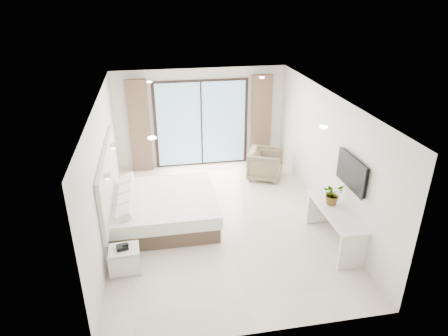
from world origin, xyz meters
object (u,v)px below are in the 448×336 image
(bed, at_px, (163,209))
(console_desk, at_px, (336,219))
(armchair, at_px, (265,163))
(nightstand, at_px, (125,260))

(bed, distance_m, console_desk, 3.55)
(bed, height_order, armchair, armchair)
(nightstand, bearing_deg, bed, 61.74)
(console_desk, distance_m, armchair, 3.14)
(nightstand, relative_size, console_desk, 0.32)
(bed, height_order, console_desk, console_desk)
(nightstand, xyz_separation_m, console_desk, (3.99, 0.12, 0.33))
(console_desk, bearing_deg, bed, 156.69)
(armchair, bearing_deg, bed, 146.36)
(bed, xyz_separation_m, armchair, (2.72, 1.69, 0.11))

